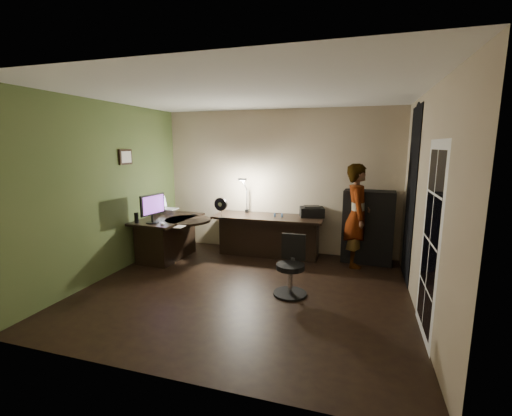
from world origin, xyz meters
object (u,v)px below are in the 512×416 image
(desk_right, at_px, (268,236))
(cabinet, at_px, (368,227))
(person, at_px, (357,216))
(monitor, at_px, (152,213))
(desk_left, at_px, (169,238))
(office_chair, at_px, (290,266))

(desk_right, xyz_separation_m, cabinet, (1.76, 0.17, 0.26))
(cabinet, height_order, person, person)
(desk_right, height_order, person, person)
(cabinet, distance_m, monitor, 3.72)
(desk_right, distance_m, person, 1.64)
(cabinet, bearing_deg, monitor, -156.38)
(desk_right, xyz_separation_m, person, (1.57, -0.07, 0.50))
(monitor, bearing_deg, desk_right, 41.97)
(desk_left, xyz_separation_m, cabinet, (3.45, 0.84, 0.26))
(desk_left, bearing_deg, desk_right, 24.42)
(cabinet, bearing_deg, desk_left, -162.90)
(desk_left, distance_m, monitor, 0.71)
(desk_right, relative_size, office_chair, 2.45)
(office_chair, height_order, person, person)
(office_chair, bearing_deg, monitor, 170.04)
(desk_left, height_order, desk_right, desk_right)
(desk_right, distance_m, office_chair, 1.74)
(person, bearing_deg, office_chair, 146.76)
(cabinet, relative_size, monitor, 2.36)
(person, bearing_deg, cabinet, -41.98)
(office_chair, xyz_separation_m, person, (0.83, 1.51, 0.46))
(desk_left, bearing_deg, person, 13.25)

